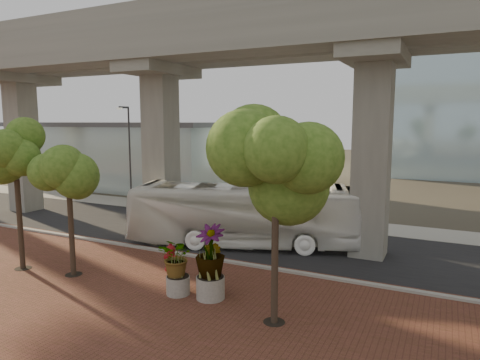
% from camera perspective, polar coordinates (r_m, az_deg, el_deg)
% --- Properties ---
extents(ground, '(160.00, 160.00, 0.00)m').
position_cam_1_polar(ground, '(21.66, -0.34, -9.37)').
color(ground, '#383228').
rests_on(ground, ground).
extents(brick_plaza, '(70.00, 13.00, 0.06)m').
position_cam_1_polar(brick_plaza, '(15.36, -14.30, -16.94)').
color(brick_plaza, brown).
rests_on(brick_plaza, ground).
extents(asphalt_road, '(90.00, 8.00, 0.04)m').
position_cam_1_polar(asphalt_road, '(23.39, 1.85, -8.01)').
color(asphalt_road, black).
rests_on(asphalt_road, ground).
extents(curb_strip, '(70.00, 0.25, 0.16)m').
position_cam_1_polar(curb_strip, '(19.95, -2.93, -10.66)').
color(curb_strip, '#9E9C93').
rests_on(curb_strip, ground).
extents(far_sidewalk, '(90.00, 3.00, 0.06)m').
position_cam_1_polar(far_sidewalk, '(28.34, 6.42, -5.21)').
color(far_sidewalk, '#9E9C93').
rests_on(far_sidewalk, ground).
extents(transit_viaduct, '(72.00, 5.60, 12.40)m').
position_cam_1_polar(transit_viaduct, '(22.52, 1.94, 10.08)').
color(transit_viaduct, gray).
rests_on(transit_viaduct, ground).
extents(station_pavilion, '(23.00, 13.00, 6.30)m').
position_cam_1_polar(station_pavilion, '(45.33, -14.21, 3.56)').
color(station_pavilion, silver).
rests_on(station_pavilion, ground).
extents(transit_bus, '(12.09, 6.11, 3.29)m').
position_cam_1_polar(transit_bus, '(22.00, 0.56, -4.66)').
color(transit_bus, white).
rests_on(transit_bus, ground).
extents(fire_hydrant, '(0.58, 0.52, 1.17)m').
position_cam_1_polar(fire_hydrant, '(18.84, -9.21, -10.15)').
color(fire_hydrant, maroon).
rests_on(fire_hydrant, ground).
extents(planter_front, '(1.95, 1.95, 2.14)m').
position_cam_1_polar(planter_front, '(16.09, -8.31, -10.52)').
color(planter_front, gray).
rests_on(planter_front, ground).
extents(planter_right, '(2.53, 2.53, 2.70)m').
position_cam_1_polar(planter_right, '(15.50, -4.00, -9.86)').
color(planter_right, gray).
rests_on(planter_right, ground).
extents(planter_left, '(1.81, 1.81, 1.99)m').
position_cam_1_polar(planter_left, '(16.07, -3.85, -10.82)').
color(planter_left, gray).
rests_on(planter_left, ground).
extents(street_tree_far_west, '(3.44, 3.44, 6.49)m').
position_cam_1_polar(street_tree_far_west, '(20.27, -27.80, 2.85)').
color(street_tree_far_west, '#453427').
rests_on(street_tree_far_west, ground).
extents(street_tree_near_west, '(3.24, 3.24, 5.78)m').
position_cam_1_polar(street_tree_near_west, '(18.60, -21.94, 0.88)').
color(street_tree_near_west, '#453427').
rests_on(street_tree_near_west, ground).
extents(street_tree_near_east, '(4.03, 4.03, 6.82)m').
position_cam_1_polar(street_tree_near_east, '(12.98, 4.81, 1.71)').
color(street_tree_near_east, '#453427').
rests_on(street_tree_near_east, ground).
extents(streetlamp_west, '(0.37, 1.07, 7.42)m').
position_cam_1_polar(streetlamp_west, '(32.18, -14.61, 3.89)').
color(streetlamp_west, '#2A2A2F').
rests_on(streetlamp_west, ground).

